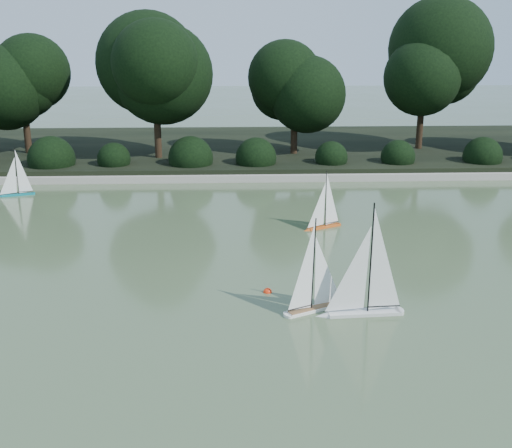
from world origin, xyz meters
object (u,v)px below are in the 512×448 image
(sailboat_white_b, at_px, (319,294))
(race_buoy, at_px, (268,292))
(sailboat_teal, at_px, (14,188))
(sailboat_white_a, at_px, (358,297))
(sailboat_orange, at_px, (321,219))

(sailboat_white_b, relative_size, race_buoy, 11.05)
(sailboat_teal, height_order, race_buoy, sailboat_teal)
(sailboat_white_a, distance_m, sailboat_white_b, 0.56)
(sailboat_orange, relative_size, sailboat_teal, 1.01)
(sailboat_white_a, bearing_deg, sailboat_white_b, 158.69)
(sailboat_white_b, height_order, race_buoy, sailboat_white_b)
(sailboat_orange, relative_size, race_buoy, 9.31)
(sailboat_teal, bearing_deg, sailboat_white_b, -46.83)
(sailboat_white_b, bearing_deg, sailboat_white_a, -21.31)
(sailboat_orange, distance_m, race_buoy, 3.52)
(sailboat_white_a, distance_m, sailboat_teal, 9.99)
(sailboat_orange, bearing_deg, sailboat_white_b, -98.44)
(sailboat_white_a, xyz_separation_m, sailboat_white_b, (-0.52, 0.20, -0.04))
(sailboat_orange, xyz_separation_m, sailboat_teal, (-7.07, 2.98, -0.00))
(sailboat_teal, relative_size, race_buoy, 9.23)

